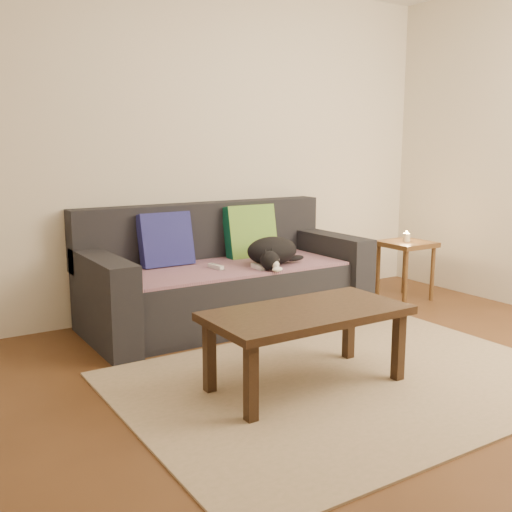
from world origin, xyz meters
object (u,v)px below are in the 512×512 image
Objects in this scene: wii_remote_a at (216,267)px; wii_remote_b at (257,267)px; cat at (272,252)px; sofa at (224,281)px; coffee_table at (307,319)px; side_table at (406,252)px.

wii_remote_a is 1.00× the size of wii_remote_b.
cat reaches higher than wii_remote_b.
sofa reaches higher than cat.
wii_remote_a is 0.14× the size of coffee_table.
wii_remote_a is 0.30m from wii_remote_b.
sofa is at bearing -53.13° from wii_remote_a.
side_table reaches higher than wii_remote_b.
side_table is at bearing 30.07° from coffee_table.
sofa reaches higher than wii_remote_b.
wii_remote_a reaches higher than coffee_table.
sofa is 1.66m from side_table.
sofa is at bearing 79.62° from coffee_table.
coffee_table is at bearing 167.81° from wii_remote_a.
coffee_table is (-1.88, -1.09, -0.03)m from side_table.
wii_remote_a is at bearing 85.08° from coffee_table.
cat is at bearing -64.94° from wii_remote_b.
coffee_table is at bearing -132.47° from cat.
cat reaches higher than side_table.
cat is 1.37m from side_table.
side_table reaches higher than coffee_table.
side_table is at bearing -83.02° from wii_remote_b.
wii_remote_a and wii_remote_b have the same top height.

